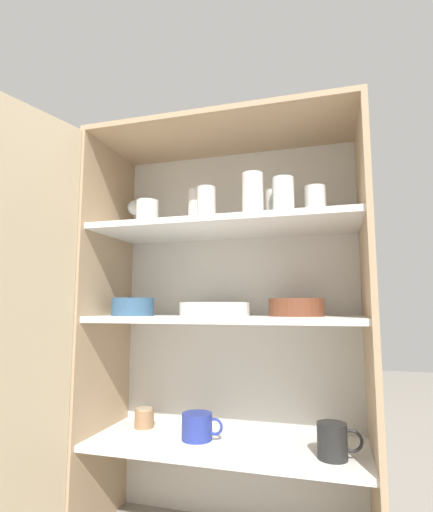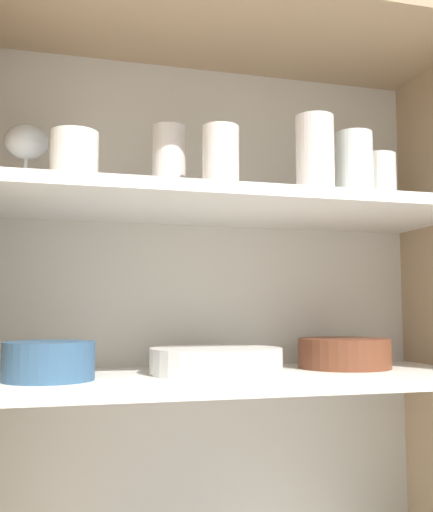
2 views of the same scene
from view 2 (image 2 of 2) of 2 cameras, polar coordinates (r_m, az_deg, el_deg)
cupboard_back_panel at (r=1.25m, az=-0.34°, el=-12.18°), size 0.91×0.02×1.32m
cupboard_top_panel at (r=1.19m, az=2.00°, el=20.59°), size 0.91×0.37×0.02m
shelf_board_middle at (r=1.08m, az=2.12°, el=-11.64°), size 0.87×0.34×0.02m
shelf_board_upper at (r=1.09m, az=2.06°, el=4.63°), size 0.87×0.34×0.02m
tumbler_glass_0 at (r=1.12m, az=-4.58°, el=8.63°), size 0.06×0.06×0.14m
tumbler_glass_1 at (r=1.24m, az=15.18°, el=6.74°), size 0.07×0.07×0.11m
tumbler_glass_2 at (r=1.18m, az=9.57°, el=7.19°), size 0.06×0.06×0.11m
tumbler_glass_3 at (r=1.07m, az=9.36°, el=9.35°), size 0.07×0.07×0.14m
tumbler_glass_4 at (r=1.05m, az=-13.40°, el=8.62°), size 0.08×0.08×0.11m
tumbler_glass_5 at (r=1.04m, az=0.40°, el=9.07°), size 0.06×0.06×0.12m
tumbler_glass_6 at (r=1.13m, az=12.98°, el=8.22°), size 0.07×0.07×0.13m
wine_glass_0 at (r=1.14m, az=-17.65°, el=9.96°), size 0.08×0.08×0.14m
plate_stack_white at (r=1.07m, az=-0.06°, el=-9.94°), size 0.23×0.23×0.04m
mixing_bowl_large at (r=1.20m, az=12.06°, el=-8.90°), size 0.18×0.18×0.06m
serving_bowl_small at (r=1.00m, az=-15.68°, el=-9.43°), size 0.14×0.14×0.06m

